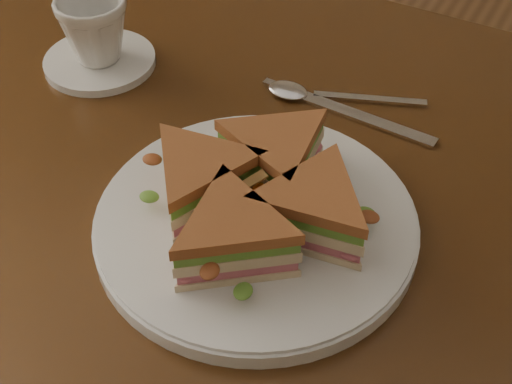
% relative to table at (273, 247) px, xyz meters
% --- Properties ---
extents(table, '(1.20, 0.80, 0.75)m').
position_rel_table_xyz_m(table, '(0.00, 0.00, 0.00)').
color(table, '#321B0B').
rests_on(table, ground).
extents(plate, '(0.31, 0.31, 0.02)m').
position_rel_table_xyz_m(plate, '(0.01, -0.07, 0.11)').
color(plate, white).
rests_on(plate, table).
extents(sandwich_wedges, '(0.25, 0.25, 0.06)m').
position_rel_table_xyz_m(sandwich_wedges, '(0.01, -0.07, 0.14)').
color(sandwich_wedges, beige).
rests_on(sandwich_wedges, plate).
extents(crisps_mound, '(0.09, 0.09, 0.05)m').
position_rel_table_xyz_m(crisps_mound, '(0.01, -0.07, 0.14)').
color(crisps_mound, '#C55C19').
rests_on(crisps_mound, plate).
extents(spoon, '(0.18, 0.08, 0.01)m').
position_rel_table_xyz_m(spoon, '(-0.03, 0.15, 0.10)').
color(spoon, silver).
rests_on(spoon, table).
extents(knife, '(0.22, 0.03, 0.00)m').
position_rel_table_xyz_m(knife, '(0.01, 0.14, 0.10)').
color(knife, silver).
rests_on(knife, table).
extents(saucer, '(0.14, 0.14, 0.01)m').
position_rel_table_xyz_m(saucer, '(-0.29, 0.08, 0.10)').
color(saucer, white).
rests_on(saucer, table).
extents(coffee_cup, '(0.09, 0.09, 0.08)m').
position_rel_table_xyz_m(coffee_cup, '(-0.29, 0.08, 0.15)').
color(coffee_cup, white).
rests_on(coffee_cup, saucer).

